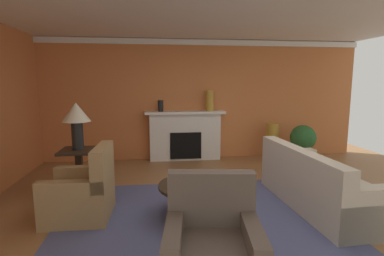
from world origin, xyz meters
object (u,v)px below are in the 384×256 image
at_px(side_table, 79,168).
at_px(potted_plant, 303,140).
at_px(armchair_facing_fireplace, 213,253).
at_px(vase_mantel_right, 210,101).
at_px(fireplace, 185,137).
at_px(armchair_near_window, 82,195).
at_px(sofa, 318,187).
at_px(vase_mantel_left, 161,106).
at_px(vase_tall_corner, 272,142).
at_px(table_lamp, 76,117).
at_px(coffee_table, 197,193).

height_order(side_table, potted_plant, potted_plant).
bearing_deg(armchair_facing_fireplace, vase_mantel_right, 79.85).
height_order(fireplace, side_table, fireplace).
height_order(side_table, vase_mantel_right, vase_mantel_right).
xyz_separation_m(armchair_facing_fireplace, vase_mantel_right, (0.77, 4.32, 1.05)).
height_order(armchair_near_window, potted_plant, armchair_near_window).
bearing_deg(armchair_near_window, sofa, -1.37).
height_order(vase_mantel_left, vase_tall_corner, vase_mantel_left).
bearing_deg(armchair_near_window, vase_mantel_right, 51.49).
bearing_deg(potted_plant, vase_tall_corner, 156.58).
height_order(armchair_facing_fireplace, potted_plant, armchair_facing_fireplace).
height_order(armchair_near_window, table_lamp, table_lamp).
xyz_separation_m(sofa, potted_plant, (0.97, 2.33, 0.19)).
height_order(fireplace, vase_mantel_left, vase_mantel_left).
bearing_deg(side_table, coffee_table, -33.85).
bearing_deg(armchair_near_window, armchair_facing_fireplace, -47.56).
bearing_deg(fireplace, armchair_facing_fireplace, -92.93).
xyz_separation_m(fireplace, side_table, (-1.91, -1.83, -0.13)).
bearing_deg(armchair_near_window, side_table, 104.85).
bearing_deg(sofa, vase_mantel_right, 110.08).
distance_m(vase_mantel_right, vase_tall_corner, 1.71).
relative_size(coffee_table, vase_mantel_right, 2.16).
xyz_separation_m(fireplace, potted_plant, (2.56, -0.56, -0.04)).
relative_size(armchair_facing_fireplace, side_table, 1.36).
height_order(armchair_near_window, vase_mantel_left, vase_mantel_left).
bearing_deg(vase_tall_corner, vase_mantel_left, 174.31).
bearing_deg(vase_mantel_left, side_table, -127.35).
distance_m(sofa, table_lamp, 3.77).
bearing_deg(sofa, table_lamp, 163.15).
bearing_deg(potted_plant, sofa, -112.56).
height_order(armchair_facing_fireplace, vase_mantel_right, vase_mantel_right).
relative_size(armchair_near_window, side_table, 1.36).
relative_size(side_table, vase_mantel_right, 1.51).
bearing_deg(side_table, vase_mantel_right, 35.92).
relative_size(fireplace, vase_mantel_left, 7.20).
relative_size(armchair_facing_fireplace, vase_mantel_right, 2.06).
bearing_deg(sofa, vase_mantel_left, 126.97).
bearing_deg(sofa, potted_plant, 67.44).
xyz_separation_m(armchair_facing_fireplace, vase_mantel_left, (-0.33, 4.32, 0.94)).
relative_size(side_table, potted_plant, 0.84).
distance_m(fireplace, vase_mantel_left, 0.90).
xyz_separation_m(vase_mantel_left, vase_tall_corner, (2.51, -0.25, -0.82)).
relative_size(armchair_near_window, armchair_facing_fireplace, 1.00).
relative_size(armchair_near_window, coffee_table, 0.95).
xyz_separation_m(coffee_table, vase_mantel_left, (-0.38, 2.95, 0.91)).
bearing_deg(potted_plant, coffee_table, -138.14).
distance_m(sofa, armchair_near_window, 3.24).
distance_m(armchair_near_window, table_lamp, 1.37).
relative_size(table_lamp, vase_mantel_left, 3.00).
relative_size(vase_mantel_left, potted_plant, 0.30).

